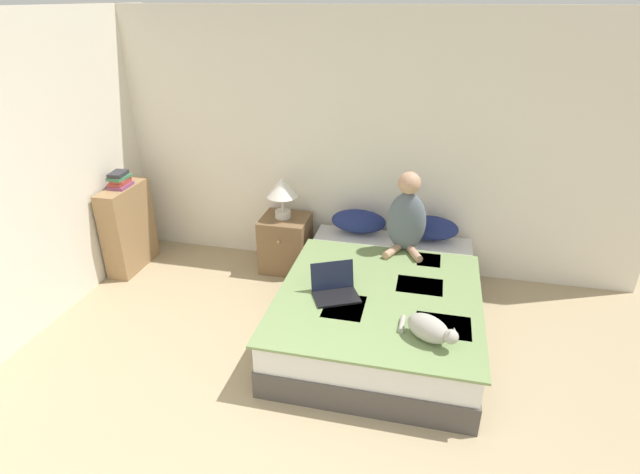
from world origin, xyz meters
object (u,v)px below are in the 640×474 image
at_px(table_lamp, 282,190).
at_px(bookshelf, 128,228).
at_px(nightstand, 286,243).
at_px(book_stack_top, 120,180).
at_px(pillow_far, 430,228).
at_px(bed, 381,305).
at_px(pillow_near, 358,221).
at_px(cat_tabby, 430,329).
at_px(person_sitting, 407,217).
at_px(laptop_open, 335,289).

height_order(table_lamp, bookshelf, table_lamp).
relative_size(nightstand, book_stack_top, 2.45).
xyz_separation_m(pillow_far, table_lamp, (-1.47, -0.07, 0.30)).
distance_m(bed, pillow_far, 1.05).
bearing_deg(table_lamp, pillow_near, 5.11).
bearing_deg(nightstand, bed, -37.52).
relative_size(nightstand, bookshelf, 0.64).
distance_m(pillow_far, nightstand, 1.48).
height_order(bed, cat_tabby, cat_tabby).
bearing_deg(bed, bookshelf, 169.48).
relative_size(bed, cat_tabby, 5.28).
distance_m(person_sitting, laptop_open, 1.08).
bearing_deg(bookshelf, book_stack_top, 13.41).
height_order(person_sitting, book_stack_top, person_sitting).
distance_m(pillow_far, laptop_open, 1.40).
distance_m(pillow_near, nightstand, 0.81).
relative_size(person_sitting, cat_tabby, 1.88).
bearing_deg(laptop_open, bookshelf, 135.03).
bearing_deg(table_lamp, book_stack_top, -167.40).
bearing_deg(person_sitting, bed, -101.72).
distance_m(table_lamp, bookshelf, 1.67).
distance_m(pillow_far, table_lamp, 1.50).
xyz_separation_m(pillow_near, pillow_far, (0.70, 0.00, 0.00)).
distance_m(nightstand, book_stack_top, 1.77).
relative_size(pillow_far, table_lamp, 1.29).
bearing_deg(laptop_open, nightstand, 97.31).
xyz_separation_m(pillow_far, book_stack_top, (-3.04, -0.42, 0.39)).
relative_size(cat_tabby, bookshelf, 0.45).
xyz_separation_m(pillow_far, person_sitting, (-0.22, -0.28, 0.22)).
bearing_deg(bookshelf, person_sitting, 2.76).
bearing_deg(person_sitting, bookshelf, -177.24).
height_order(bookshelf, book_stack_top, book_stack_top).
height_order(pillow_near, table_lamp, table_lamp).
relative_size(laptop_open, book_stack_top, 1.87).
relative_size(cat_tabby, nightstand, 0.71).
bearing_deg(laptop_open, pillow_far, 33.82).
bearing_deg(nightstand, book_stack_top, -167.83).
distance_m(bed, nightstand, 1.39).
relative_size(person_sitting, table_lamp, 1.80).
distance_m(bed, book_stack_top, 2.84).
bearing_deg(book_stack_top, table_lamp, 12.60).
distance_m(pillow_near, person_sitting, 0.60).
xyz_separation_m(nightstand, table_lamp, (-0.02, 0.01, 0.59)).
bearing_deg(cat_tabby, laptop_open, -177.29).
bearing_deg(person_sitting, cat_tabby, -78.42).
bearing_deg(cat_tabby, bookshelf, -169.52).
bearing_deg(person_sitting, table_lamp, 170.24).
distance_m(pillow_near, book_stack_top, 2.41).
distance_m(bed, bookshelf, 2.75).
relative_size(laptop_open, bookshelf, 0.49).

